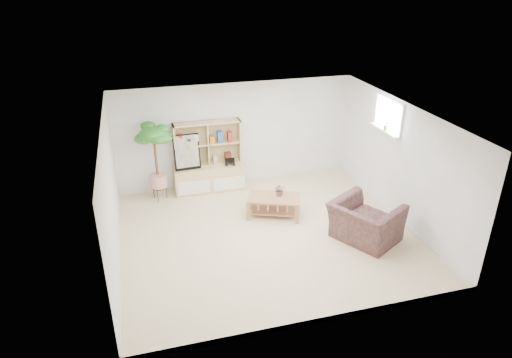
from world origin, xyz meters
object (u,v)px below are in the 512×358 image
object	(u,v)px
storage_unit	(209,157)
coffee_table	(274,206)
armchair	(365,219)
floor_tree	(156,163)

from	to	relation	value
storage_unit	coffee_table	distance (m)	1.97
coffee_table	armchair	distance (m)	1.92
storage_unit	coffee_table	size ratio (longest dim) A/B	1.51
floor_tree	armchair	distance (m)	4.51
coffee_table	armchair	bearing A→B (deg)	-21.86
storage_unit	armchair	distance (m)	3.78
coffee_table	armchair	size ratio (longest dim) A/B	0.91
floor_tree	coffee_table	bearing A→B (deg)	-31.43
floor_tree	armchair	size ratio (longest dim) A/B	1.50
storage_unit	armchair	bearing A→B (deg)	-49.80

